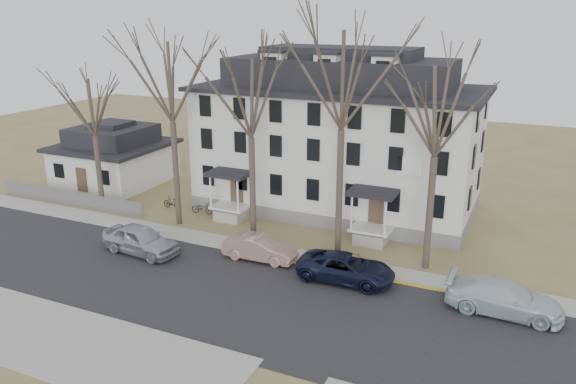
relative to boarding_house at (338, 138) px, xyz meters
The scene contains 19 objects.
ground 18.85m from the boarding_house, 83.64° to the right, with size 120.00×120.00×0.00m, color olive.
main_road 16.96m from the boarding_house, 82.85° to the right, with size 120.00×10.00×0.04m, color #27272A.
far_sidewalk 11.49m from the boarding_house, 78.64° to the right, with size 120.00×2.00×0.08m, color #A09F97.
near_sidewalk_left 24.33m from the boarding_house, 104.65° to the right, with size 20.00×5.00×0.08m, color #A09F97.
yellow_curb 13.99m from the boarding_house, 57.18° to the right, with size 14.00×0.25×0.06m, color gold.
boarding_house is the anchor object (origin of this frame).
small_house 20.34m from the boarding_house, behind, with size 8.70×8.70×5.00m.
fence 21.48m from the boarding_house, 156.01° to the right, with size 14.00×0.06×1.20m, color gray.
tree_far_left 13.12m from the boarding_house, 137.82° to the right, with size 8.40×8.40×13.72m.
tree_mid_left 9.66m from the boarding_house, 110.20° to the right, with size 7.80×7.80×12.74m.
tree_center 10.39m from the boarding_house, 69.80° to the right, with size 9.00×9.00×14.70m.
tree_mid_right 12.51m from the boarding_house, 43.81° to the right, with size 7.80×7.80×12.74m.
tree_bungalow 18.17m from the boarding_house, 152.99° to the right, with size 6.60×6.60×10.78m.
car_silver 16.36m from the boarding_house, 121.01° to the right, with size 2.08×5.18×1.76m, color #A8AAB8.
car_tan 12.23m from the boarding_house, 94.54° to the right, with size 1.57×4.50×1.48m, color #A47B6E.
car_navy 13.51m from the boarding_house, 67.95° to the right, with size 2.51×5.45×1.52m, color black.
car_white 18.26m from the boarding_house, 42.22° to the right, with size 2.29×5.63×1.63m, color silver.
bicycle_left 11.46m from the boarding_house, 145.43° to the right, with size 0.59×1.70×0.89m, color black.
bicycle_right 13.60m from the boarding_house, 152.66° to the right, with size 0.44×1.56×0.94m, color black.
Camera 1 is at (11.62, -21.10, 14.46)m, focal length 35.00 mm.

